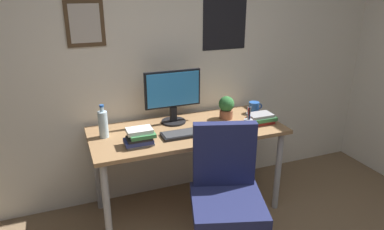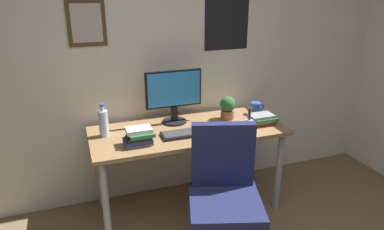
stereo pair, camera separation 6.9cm
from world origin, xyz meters
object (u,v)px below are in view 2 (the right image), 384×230
Objects in this scene: monitor at (174,94)px; water_bottle at (104,123)px; book_stack_left at (139,137)px; book_stack_right at (262,119)px; computer_mouse at (224,126)px; coffee_mug_near at (256,108)px; pen_cup at (248,125)px; potted_plant at (227,107)px; keyboard at (190,133)px; office_chair at (224,190)px.

monitor is 0.60m from water_bottle.
book_stack_left is at bearing -47.30° from water_bottle.
monitor is at bearing 157.71° from book_stack_right.
coffee_mug_near is (0.39, 0.21, 0.03)m from computer_mouse.
book_stack_right is at bearing 31.31° from pen_cup.
potted_plant reaches higher than book_stack_right.
computer_mouse is (0.34, -0.25, -0.22)m from monitor.
book_stack_left is at bearing -165.40° from coffee_mug_near.
potted_plant reaches higher than computer_mouse.
computer_mouse is at bearing -120.92° from potted_plant.
monitor reaches higher than keyboard.
monitor is 0.74m from book_stack_right.
potted_plant is (-0.29, -0.03, 0.05)m from coffee_mug_near.
book_stack_left is 1.02m from book_stack_right.
book_stack_left is (-0.69, -0.08, 0.04)m from computer_mouse.
potted_plant is 0.84m from book_stack_left.
office_chair is at bearing -82.33° from keyboard.
book_stack_right is at bearing -8.01° from water_bottle.
coffee_mug_near reaches higher than book_stack_right.
coffee_mug_near is 0.64× the size of pen_cup.
keyboard is (0.04, -0.28, -0.23)m from monitor.
monitor is 1.82× the size of water_bottle.
office_chair is 4.46× the size of book_stack_left.
keyboard is 0.64m from water_bottle.
book_stack_right is (0.66, -0.27, -0.20)m from monitor.
water_bottle is (-0.91, 0.16, 0.09)m from computer_mouse.
computer_mouse is 0.50× the size of book_stack_right.
coffee_mug_near is at bearing 53.09° from pen_cup.
pen_cup is (-0.25, -0.34, 0.00)m from coffee_mug_near.
office_chair is at bearing -45.26° from water_bottle.
computer_mouse is 0.86× the size of coffee_mug_near.
potted_plant is at bearing 26.85° from keyboard.
pen_cup is (1.05, -0.28, -0.05)m from water_bottle.
pen_cup is at bearing -3.52° from book_stack_left.
pen_cup reaches higher than coffee_mug_near.
potted_plant is at bearing 59.08° from computer_mouse.
potted_plant is (0.41, 0.21, 0.09)m from keyboard.
book_stack_left is (-0.46, 0.45, 0.26)m from office_chair.
monitor is 1.07× the size of keyboard.
book_stack_left reaches higher than book_stack_right.
keyboard is 0.30m from computer_mouse.
book_stack_left is at bearing -173.02° from keyboard.
monitor reaches higher than coffee_mug_near.
water_bottle is at bearing 170.22° from computer_mouse.
water_bottle reaches higher than pen_cup.
water_bottle reaches higher than keyboard.
book_stack_left is (-1.09, -0.28, 0.01)m from coffee_mug_near.
monitor is 0.76m from coffee_mug_near.
monitor reaches higher than book_stack_left.
monitor is at bearing 9.64° from water_bottle.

